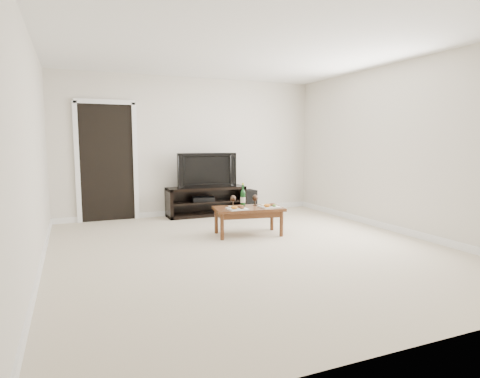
% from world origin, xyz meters
% --- Properties ---
extents(floor, '(5.50, 5.50, 0.00)m').
position_xyz_m(floor, '(0.00, 0.00, 0.00)').
color(floor, '#BBAC97').
rests_on(floor, ground).
extents(back_wall, '(5.00, 0.04, 2.60)m').
position_xyz_m(back_wall, '(0.00, 2.77, 1.30)').
color(back_wall, beige).
rests_on(back_wall, ground).
extents(ceiling, '(5.00, 5.50, 0.04)m').
position_xyz_m(ceiling, '(0.00, 0.00, 2.62)').
color(ceiling, white).
rests_on(ceiling, back_wall).
extents(doorway, '(0.90, 0.02, 2.05)m').
position_xyz_m(doorway, '(-1.55, 2.73, 1.02)').
color(doorway, black).
rests_on(doorway, ground).
extents(media_console, '(1.48, 0.45, 0.55)m').
position_xyz_m(media_console, '(0.20, 2.50, 0.28)').
color(media_console, black).
rests_on(media_console, ground).
extents(television, '(1.13, 0.22, 0.64)m').
position_xyz_m(television, '(0.20, 2.50, 0.87)').
color(television, black).
rests_on(television, media_console).
extents(av_receiver, '(0.45, 0.37, 0.08)m').
position_xyz_m(av_receiver, '(0.14, 2.48, 0.33)').
color(av_receiver, black).
rests_on(av_receiver, media_console).
extents(subwoofer, '(0.33, 0.33, 0.45)m').
position_xyz_m(subwoofer, '(1.05, 2.50, 0.23)').
color(subwoofer, black).
rests_on(subwoofer, ground).
extents(coffee_table, '(1.09, 0.70, 0.42)m').
position_xyz_m(coffee_table, '(0.30, 0.75, 0.21)').
color(coffee_table, '#512916').
rests_on(coffee_table, ground).
extents(plate_left, '(0.27, 0.27, 0.07)m').
position_xyz_m(plate_left, '(0.08, 0.65, 0.45)').
color(plate_left, white).
rests_on(plate_left, coffee_table).
extents(plate_right, '(0.27, 0.27, 0.07)m').
position_xyz_m(plate_right, '(0.59, 0.63, 0.45)').
color(plate_right, white).
rests_on(plate_right, coffee_table).
extents(wine_bottle, '(0.07, 0.07, 0.35)m').
position_xyz_m(wine_bottle, '(0.30, 0.96, 0.59)').
color(wine_bottle, '#0F3914').
rests_on(wine_bottle, coffee_table).
extents(goblet_left, '(0.09, 0.09, 0.17)m').
position_xyz_m(goblet_left, '(0.13, 0.95, 0.51)').
color(goblet_left, '#34251C').
rests_on(goblet_left, coffee_table).
extents(goblet_right, '(0.09, 0.09, 0.17)m').
position_xyz_m(goblet_right, '(0.47, 0.88, 0.51)').
color(goblet_right, '#34251C').
rests_on(goblet_right, coffee_table).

